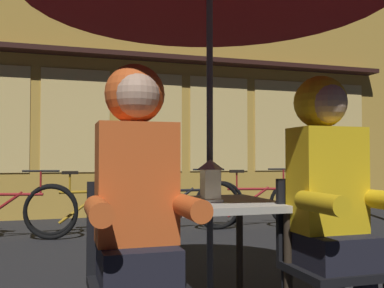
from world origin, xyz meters
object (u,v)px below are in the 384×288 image
object	(u,v)px
cafe_table	(210,219)
bicycle_fourth	(181,205)
person_right_hooded	(330,185)
bicycle_third	(92,207)
bicycle_second	(7,211)
lantern	(210,180)
chair_left	(135,269)
bicycle_fifth	(257,203)
person_left_hooded	(137,189)
chair_right	(324,255)

from	to	relation	value
cafe_table	bicycle_fourth	xyz separation A→B (m)	(0.77, 3.40, -0.29)
person_right_hooded	bicycle_third	size ratio (longest dim) A/B	0.83
bicycle_second	bicycle_third	xyz separation A→B (m)	(1.00, 0.14, 0.00)
lantern	chair_left	xyz separation A→B (m)	(-0.46, -0.31, -0.37)
cafe_table	bicycle_fifth	world-z (taller)	bicycle_fifth
person_left_hooded	bicycle_fourth	xyz separation A→B (m)	(1.25, 3.83, -0.50)
chair_right	bicycle_fifth	bearing A→B (deg)	69.48
bicycle_fifth	bicycle_fourth	bearing A→B (deg)	177.49
person_left_hooded	bicycle_fifth	bearing A→B (deg)	58.09
bicycle_second	cafe_table	bearing A→B (deg)	-67.48
person_right_hooded	bicycle_fourth	world-z (taller)	person_right_hooded
bicycle_second	lantern	bearing A→B (deg)	-68.10
cafe_table	chair_left	size ratio (longest dim) A/B	0.85
chair_right	person_right_hooded	size ratio (longest dim) A/B	0.62
lantern	person_right_hooded	size ratio (longest dim) A/B	0.17
bicycle_fourth	bicycle_second	bearing A→B (deg)	-178.99
bicycle_fourth	bicycle_third	bearing A→B (deg)	174.90
lantern	person_right_hooded	bearing A→B (deg)	-36.21
chair_right	bicycle_fourth	xyz separation A→B (m)	(0.29, 3.77, -0.14)
chair_left	bicycle_fourth	bearing A→B (deg)	71.61
cafe_table	bicycle_third	bearing A→B (deg)	96.35
chair_right	bicycle_second	xyz separation A→B (m)	(-1.87, 3.73, -0.14)
person_left_hooded	person_right_hooded	xyz separation A→B (m)	(0.96, 0.00, 0.00)
lantern	bicycle_third	world-z (taller)	lantern
chair_left	chair_right	distance (m)	0.96
person_left_hooded	bicycle_fifth	size ratio (longest dim) A/B	0.85
cafe_table	bicycle_third	size ratio (longest dim) A/B	0.44
chair_right	person_left_hooded	world-z (taller)	person_left_hooded
chair_right	person_right_hooded	world-z (taller)	person_right_hooded
chair_right	bicycle_second	distance (m)	4.18
chair_right	bicycle_fourth	size ratio (longest dim) A/B	0.52
lantern	bicycle_second	bearing A→B (deg)	111.90
chair_left	person_right_hooded	xyz separation A→B (m)	(0.96, -0.06, 0.36)
chair_left	person_right_hooded	distance (m)	1.03
bicycle_second	bicycle_fifth	bearing A→B (deg)	-0.18
cafe_table	person_right_hooded	bearing A→B (deg)	-41.57
cafe_table	chair_left	distance (m)	0.62
person_left_hooded	chair_right	bearing A→B (deg)	3.39
chair_left	bicycle_fourth	size ratio (longest dim) A/B	0.52
cafe_table	bicycle_fourth	size ratio (longest dim) A/B	0.44
person_right_hooded	bicycle_fifth	bearing A→B (deg)	69.76
bicycle_fourth	chair_right	bearing A→B (deg)	-94.45
bicycle_second	bicycle_fourth	world-z (taller)	same
person_left_hooded	bicycle_fourth	distance (m)	4.06
chair_right	bicycle_second	world-z (taller)	chair_right
person_right_hooded	bicycle_third	xyz separation A→B (m)	(-0.87, 3.93, -0.50)
person_left_hooded	chair_left	bearing A→B (deg)	90.00
chair_right	cafe_table	bearing A→B (deg)	142.45
bicycle_fourth	bicycle_fifth	xyz separation A→B (m)	(1.10, -0.05, 0.00)
chair_left	bicycle_third	world-z (taller)	chair_left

